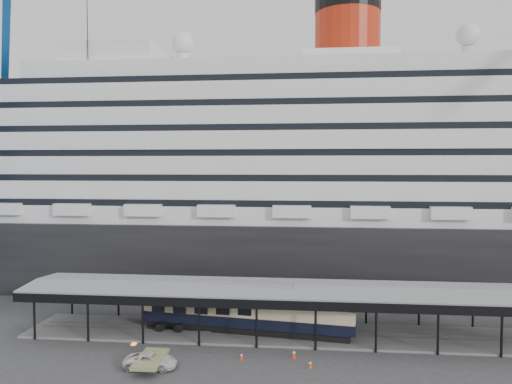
{
  "coord_description": "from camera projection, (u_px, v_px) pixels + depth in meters",
  "views": [
    {
      "loc": [
        2.12,
        -47.17,
        17.96
      ],
      "look_at": [
        -3.69,
        8.0,
        15.05
      ],
      "focal_mm": 35.0,
      "sensor_mm": 36.0,
      "label": 1
    }
  ],
  "objects": [
    {
      "name": "pullman_carriage",
      "position": [
        246.0,
        308.0,
        53.3
      ],
      "size": [
        23.25,
        6.09,
        22.64
      ],
      "rotation": [
        0.0,
        0.0,
        -0.14
      ],
      "color": "black",
      "rests_on": "ground"
    },
    {
      "name": "cruise_ship",
      "position": [
        295.0,
        163.0,
        78.83
      ],
      "size": [
        130.0,
        30.0,
        43.9
      ],
      "color": "black",
      "rests_on": "ground"
    },
    {
      "name": "platform_canopy",
      "position": [
        288.0,
        313.0,
        52.85
      ],
      "size": [
        56.0,
        9.18,
        5.3
      ],
      "color": "slate",
      "rests_on": "ground"
    },
    {
      "name": "ground",
      "position": [
        285.0,
        352.0,
        48.01
      ],
      "size": [
        200.0,
        200.0,
        0.0
      ],
      "primitive_type": "plane",
      "color": "#353538",
      "rests_on": "ground"
    },
    {
      "name": "traffic_cone_left",
      "position": [
        241.0,
        356.0,
        46.17
      ],
      "size": [
        0.45,
        0.45,
        0.68
      ],
      "rotation": [
        0.0,
        0.0,
        0.33
      ],
      "color": "red",
      "rests_on": "ground"
    },
    {
      "name": "port_truck",
      "position": [
        151.0,
        361.0,
        44.24
      ],
      "size": [
        4.74,
        2.27,
        1.31
      ],
      "primitive_type": "imported",
      "rotation": [
        0.0,
        0.0,
        1.59
      ],
      "color": "silver",
      "rests_on": "ground"
    },
    {
      "name": "traffic_cone_right",
      "position": [
        310.0,
        364.0,
        44.34
      ],
      "size": [
        0.46,
        0.46,
        0.71
      ],
      "rotation": [
        0.0,
        0.0,
        0.32
      ],
      "color": "#CF4F0B",
      "rests_on": "ground"
    },
    {
      "name": "traffic_cone_mid",
      "position": [
        294.0,
        354.0,
        46.59
      ],
      "size": [
        0.55,
        0.55,
        0.84
      ],
      "rotation": [
        0.0,
        0.0,
        -0.34
      ],
      "color": "red",
      "rests_on": "ground"
    }
  ]
}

